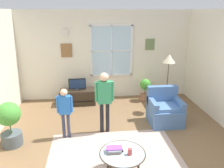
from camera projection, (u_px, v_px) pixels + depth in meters
ground_plane at (120, 155)px, 4.33m from camera, size 5.82×6.81×0.02m
back_wall at (106, 55)px, 6.89m from camera, size 5.22×0.17×2.70m
area_rug at (115, 159)px, 4.20m from camera, size 2.52×1.97×0.01m
tv_stand at (78, 97)px, 6.65m from camera, size 1.04×0.47×0.44m
television at (77, 84)px, 6.52m from camera, size 0.50×0.08×0.35m
armchair at (165, 110)px, 5.48m from camera, size 0.76×0.74×0.87m
coffee_table at (122, 154)px, 3.64m from camera, size 0.76×0.76×0.45m
book_stack at (114, 149)px, 3.66m from camera, size 0.26×0.19×0.08m
cup at (130, 152)px, 3.58m from camera, size 0.07×0.07×0.11m
remote_near_books at (121, 149)px, 3.71m from camera, size 0.07×0.15×0.02m
person_green_shirt at (104, 96)px, 4.90m from camera, size 0.42×0.19×1.40m
person_blue_shirt at (65, 108)px, 4.71m from camera, size 0.34×0.15×1.12m
potted_plant_by_window at (145, 89)px, 6.86m from camera, size 0.34×0.34×0.68m
potted_plant_corner at (9, 122)px, 4.48m from camera, size 0.48×0.48×0.94m
floor_lamp at (169, 64)px, 5.85m from camera, size 0.32×0.32×1.58m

